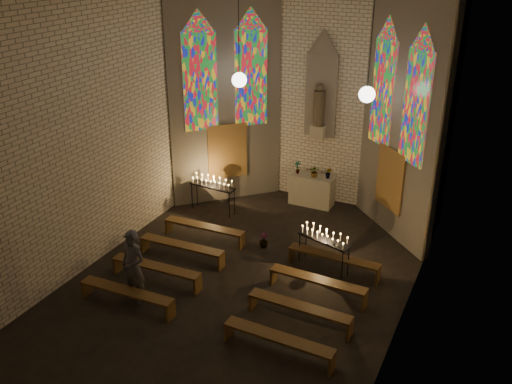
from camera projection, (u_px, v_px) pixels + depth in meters
floor at (234, 289)px, 14.20m from camera, size 12.00×12.00×0.00m
room at (290, 110)px, 15.43m from camera, size 8.22×12.43×7.00m
altar at (312, 190)px, 18.47m from camera, size 1.40×0.60×1.00m
flower_vase_left at (298, 167)px, 18.38m from camera, size 0.26×0.22×0.42m
flower_vase_center at (315, 171)px, 18.10m from camera, size 0.39×0.35×0.38m
flower_vase_right at (329, 173)px, 18.01m from camera, size 0.20×0.16×0.37m
aisle_flower_pot at (264, 240)px, 16.03m from camera, size 0.32×0.32×0.44m
votive_stand_left at (212, 184)px, 17.80m from camera, size 1.54×0.47×1.11m
votive_stand_right at (324, 237)px, 14.73m from camera, size 1.51×0.77×1.08m
pew_left_0 at (204, 228)px, 16.35m from camera, size 2.45×0.41×0.47m
pew_right_0 at (334, 258)px, 14.82m from camera, size 2.45×0.41×0.47m
pew_left_1 at (182, 247)px, 15.36m from camera, size 2.45×0.41×0.47m
pew_right_1 at (318, 282)px, 13.83m from camera, size 2.45×0.41×0.47m
pew_left_2 at (156, 268)px, 14.38m from camera, size 2.45×0.41×0.47m
pew_right_2 at (300, 308)px, 12.85m from camera, size 2.45×0.41×0.47m
pew_left_3 at (127, 293)px, 13.39m from camera, size 2.45×0.41×0.47m
pew_right_3 at (278, 340)px, 11.86m from camera, size 2.45×0.41×0.47m
visitor at (133, 267)px, 13.44m from camera, size 0.73×0.53×1.85m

